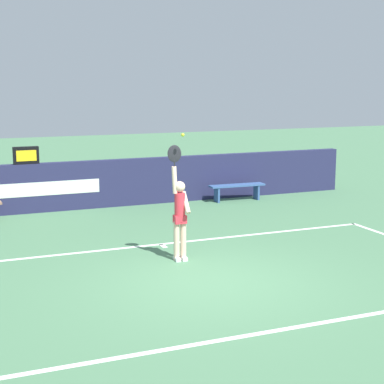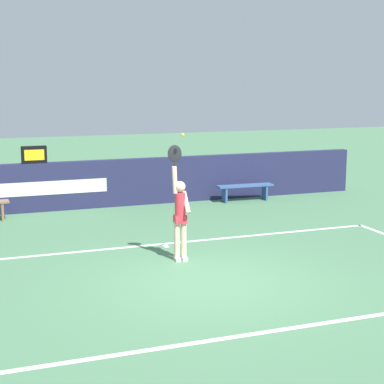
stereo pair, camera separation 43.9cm
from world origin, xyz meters
name	(u,v)px [view 1 (the left image)]	position (x,y,z in m)	size (l,w,h in m)	color
ground_plane	(212,282)	(0.00, 0.00, 0.00)	(60.00, 60.00, 0.00)	#4A7953
court_lines	(207,278)	(0.00, 0.22, 0.00)	(10.38, 5.24, 0.00)	white
back_wall	(109,183)	(0.00, 7.21, 0.67)	(15.15, 0.27, 1.34)	#232449
speed_display	(26,155)	(-2.24, 7.20, 1.57)	(0.67, 0.18, 0.46)	black
tennis_player	(180,213)	(-0.05, 1.47, 0.96)	(0.42, 0.39, 2.33)	beige
tennis_ball	(183,135)	(-0.08, 1.23, 2.53)	(0.07, 0.07, 0.07)	#CCDC2C
courtside_bench_far	(237,188)	(3.76, 6.61, 0.38)	(1.71, 0.42, 0.49)	#375792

